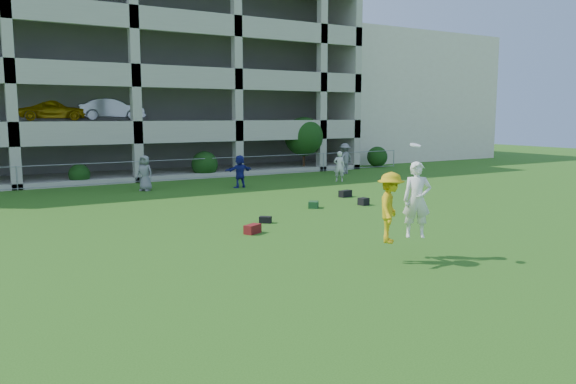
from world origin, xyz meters
TOP-DOWN VIEW (x-y plane):
  - ground at (0.00, 0.00)m, footprint 100.00×100.00m
  - stucco_building at (23.00, 28.00)m, footprint 16.00×14.00m
  - bystander_c at (-0.73, 15.66)m, footprint 0.96×0.99m
  - bystander_d at (3.72, 14.38)m, footprint 1.56×0.63m
  - bystander_e at (9.54, 13.92)m, footprint 0.73×0.66m
  - bystander_f at (12.21, 16.99)m, footprint 1.33×0.92m
  - bag_red_a at (-0.84, 4.24)m, footprint 0.63×0.52m
  - bag_black_b at (0.33, 5.53)m, footprint 0.47×0.45m
  - bag_green_c at (3.43, 7.26)m, footprint 0.59×0.61m
  - crate_d at (5.55, 6.79)m, footprint 0.39×0.39m
  - bag_black_e at (6.29, 9.01)m, footprint 0.65×0.42m
  - frisbee_contest at (0.80, -0.53)m, footprint 1.93×1.25m
  - parking_garage at (-0.01, 27.70)m, footprint 30.00×14.00m
  - fence at (0.00, 19.00)m, footprint 36.06×0.06m
  - shrub_row at (4.59, 19.70)m, footprint 34.38×2.52m

SIDE VIEW (x-z plane):
  - ground at x=0.00m, z-range 0.00..0.00m
  - bag_black_b at x=0.33m, z-range 0.00..0.22m
  - bag_green_c at x=3.43m, z-range 0.00..0.26m
  - bag_red_a at x=-0.84m, z-range 0.00..0.28m
  - crate_d at x=5.55m, z-range 0.00..0.30m
  - bag_black_e at x=6.29m, z-range 0.00..0.30m
  - fence at x=0.00m, z-range 0.01..1.21m
  - bystander_d at x=3.72m, z-range 0.00..1.64m
  - bystander_e at x=9.54m, z-range 0.00..1.67m
  - bystander_c at x=-0.73m, z-range 0.00..1.71m
  - bystander_f at x=12.21m, z-range 0.00..1.89m
  - frisbee_contest at x=0.80m, z-range 0.19..2.64m
  - shrub_row at x=4.59m, z-range -0.24..3.26m
  - stucco_building at x=23.00m, z-range 0.00..10.00m
  - parking_garage at x=-0.01m, z-range 0.01..12.01m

